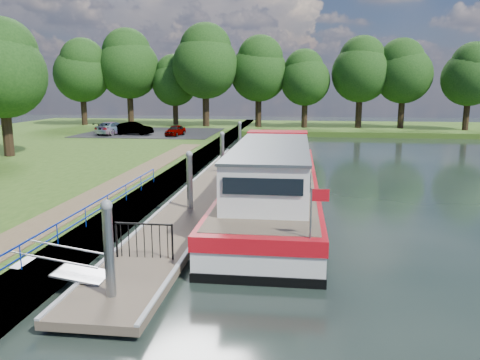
# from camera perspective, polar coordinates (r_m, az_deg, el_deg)

# --- Properties ---
(ground) EXTENTS (160.00, 160.00, 0.00)m
(ground) POSITION_cam_1_polar(r_m,az_deg,el_deg) (13.44, -14.47, -14.13)
(ground) COLOR black
(ground) RESTS_ON ground
(bank_edge) EXTENTS (1.10, 90.00, 0.78)m
(bank_edge) POSITION_cam_1_polar(r_m,az_deg,el_deg) (27.74, -8.20, 0.16)
(bank_edge) COLOR #473D2D
(bank_edge) RESTS_ON ground
(far_bank) EXTENTS (60.00, 18.00, 0.60)m
(far_bank) POSITION_cam_1_polar(r_m,az_deg,el_deg) (63.90, 13.66, 6.15)
(far_bank) COLOR #2D4D16
(far_bank) RESTS_ON ground
(footpath) EXTENTS (1.60, 40.00, 0.05)m
(footpath) POSITION_cam_1_polar(r_m,az_deg,el_deg) (21.83, -17.74, -2.19)
(footpath) COLOR brown
(footpath) RESTS_ON riverbank
(carpark) EXTENTS (14.00, 12.00, 0.06)m
(carpark) POSITION_cam_1_polar(r_m,az_deg,el_deg) (51.91, -10.64, 5.71)
(carpark) COLOR black
(carpark) RESTS_ON riverbank
(blue_fence) EXTENTS (0.04, 18.04, 0.72)m
(blue_fence) POSITION_cam_1_polar(r_m,az_deg,el_deg) (16.65, -19.80, -4.64)
(blue_fence) COLOR #0C2DBF
(blue_fence) RESTS_ON riverbank
(pontoon) EXTENTS (2.50, 30.00, 0.56)m
(pontoon) POSITION_cam_1_polar(r_m,az_deg,el_deg) (25.30, -3.79, -1.30)
(pontoon) COLOR brown
(pontoon) RESTS_ON ground
(mooring_piles) EXTENTS (0.30, 27.30, 3.55)m
(mooring_piles) POSITION_cam_1_polar(r_m,az_deg,el_deg) (25.09, -3.82, 1.15)
(mooring_piles) COLOR gray
(mooring_piles) RESTS_ON ground
(gangway) EXTENTS (2.58, 1.00, 0.92)m
(gangway) POSITION_cam_1_polar(r_m,az_deg,el_deg) (14.36, -20.86, -10.14)
(gangway) COLOR #A5A8AD
(gangway) RESTS_ON ground
(gate_panel) EXTENTS (1.85, 0.05, 1.15)m
(gate_panel) POSITION_cam_1_polar(r_m,az_deg,el_deg) (14.94, -11.62, -6.64)
(gate_panel) COLOR black
(gate_panel) RESTS_ON ground
(barge) EXTENTS (4.36, 21.15, 4.78)m
(barge) POSITION_cam_1_polar(r_m,az_deg,el_deg) (23.56, 4.27, 0.00)
(barge) COLOR black
(barge) RESTS_ON ground
(horizon_trees) EXTENTS (54.38, 10.03, 12.87)m
(horizon_trees) POSITION_cam_1_polar(r_m,az_deg,el_deg) (60.30, 1.07, 13.45)
(horizon_trees) COLOR #332316
(horizon_trees) RESTS_ON ground
(bank_tree_a) EXTENTS (6.12, 6.12, 9.72)m
(bank_tree_a) POSITION_cam_1_polar(r_m,az_deg,el_deg) (37.56, -27.02, 12.14)
(bank_tree_a) COLOR #332316
(bank_tree_a) RESTS_ON riverbank
(car_a) EXTENTS (1.68, 3.27, 1.06)m
(car_a) POSITION_cam_1_polar(r_m,az_deg,el_deg) (47.82, -7.90, 6.01)
(car_a) COLOR #999999
(car_a) RESTS_ON carpark
(car_b) EXTENTS (4.00, 1.62, 1.29)m
(car_b) POSITION_cam_1_polar(r_m,az_deg,el_deg) (49.61, -12.85, 6.16)
(car_b) COLOR #999999
(car_b) RESTS_ON carpark
(car_c) EXTENTS (2.89, 4.84, 1.32)m
(car_c) POSITION_cam_1_polar(r_m,az_deg,el_deg) (50.49, -15.23, 6.14)
(car_c) COLOR #999999
(car_c) RESTS_ON carpark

